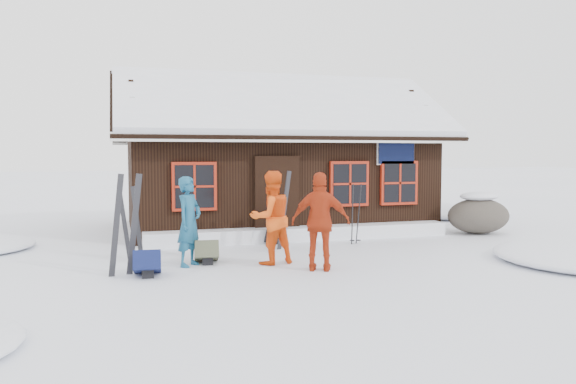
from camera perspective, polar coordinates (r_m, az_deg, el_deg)
name	(u,v)px	position (r m, az deg, el deg)	size (l,w,h in m)	color
ground	(267,260)	(11.23, -2.18, -6.95)	(120.00, 120.00, 0.00)	white
mountain_hut	(273,172)	(16.23, -1.51, 2.04)	(8.90, 6.09, 4.42)	black
snow_drift	(303,233)	(13.75, 1.50, -4.18)	(7.60, 0.60, 0.35)	white
snow_mounds	(314,242)	(13.46, 2.64, -5.11)	(20.60, 13.20, 0.48)	white
skier_teal	(189,221)	(10.69, -10.01, -2.96)	(0.62, 0.40, 1.69)	navy
skier_orange_left	(271,218)	(10.74, -1.74, -2.61)	(0.87, 0.68, 1.79)	#F25211
skier_orange_right	(321,222)	(10.12, 3.33, -3.03)	(1.05, 0.44, 1.79)	#B02F12
skier_crouched	(272,222)	(13.05, -1.62, -3.05)	(0.52, 0.34, 1.06)	black
boulder	(478,215)	(15.65, 18.78, -2.19)	(1.69, 1.27, 0.99)	#534D43
ski_pair_left	(125,226)	(10.16, -16.21, -3.33)	(0.60, 0.13, 1.83)	black
ski_pair_mid	(131,224)	(11.60, -15.66, -3.17)	(0.50, 0.19, 1.52)	black
ski_pair_right	(279,212)	(12.29, -0.96, -2.00)	(0.58, 0.26, 1.79)	black
ski_poles	(355,215)	(13.22, 6.87, -2.31)	(0.26, 0.13, 1.44)	black
backpack_blue	(147,267)	(10.07, -14.09, -7.38)	(0.46, 0.61, 0.33)	#101845
backpack_olive	(206,255)	(10.99, -8.29, -6.36)	(0.45, 0.60, 0.32)	#494E37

